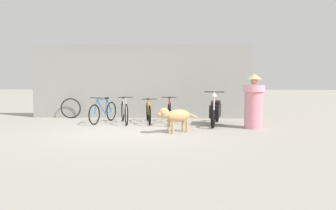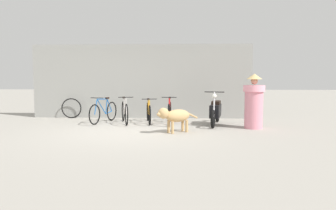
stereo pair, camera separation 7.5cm
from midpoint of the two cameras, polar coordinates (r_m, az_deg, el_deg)
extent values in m
plane|color=#9E998E|center=(8.83, -7.43, -4.70)|extent=(60.00, 60.00, 0.00)
cube|color=gray|center=(11.80, -4.92, 4.12)|extent=(7.83, 0.20, 2.62)
torus|color=black|center=(10.29, -12.91, -1.63)|extent=(0.22, 0.62, 0.64)
torus|color=black|center=(11.21, -10.03, -1.06)|extent=(0.22, 0.62, 0.64)
cylinder|color=#1959A5|center=(10.63, -11.76, -0.29)|extent=(0.18, 0.51, 0.53)
cylinder|color=#1959A5|center=(10.89, -10.93, -0.24)|extent=(0.07, 0.14, 0.48)
cylinder|color=#1959A5|center=(10.65, -11.63, 1.01)|extent=(0.20, 0.60, 0.06)
cylinder|color=#1959A5|center=(11.04, -10.53, -1.29)|extent=(0.14, 0.40, 0.08)
cylinder|color=#1959A5|center=(11.06, -10.42, -0.03)|extent=(0.12, 0.31, 0.44)
cylinder|color=#1959A5|center=(10.34, -12.70, -0.32)|extent=(0.08, 0.19, 0.47)
cube|color=black|center=(10.92, -10.81, 1.19)|extent=(0.12, 0.19, 0.05)
cylinder|color=black|center=(10.39, -12.50, 1.20)|extent=(0.45, 0.15, 0.02)
torus|color=black|center=(9.98, -7.47, -1.68)|extent=(0.22, 0.64, 0.66)
torus|color=black|center=(10.97, -8.07, -1.10)|extent=(0.22, 0.64, 0.66)
cylinder|color=beige|center=(10.34, -7.73, -0.26)|extent=(0.17, 0.49, 0.55)
cylinder|color=beige|center=(10.63, -7.90, -0.21)|extent=(0.06, 0.13, 0.50)
cylinder|color=beige|center=(10.37, -7.78, 1.13)|extent=(0.19, 0.56, 0.06)
cylinder|color=beige|center=(10.79, -7.97, -1.33)|extent=(0.13, 0.37, 0.08)
cylinder|color=beige|center=(10.81, -8.01, 0.00)|extent=(0.11, 0.30, 0.46)
cylinder|color=beige|center=(10.03, -7.54, -0.27)|extent=(0.08, 0.18, 0.49)
cube|color=black|center=(10.66, -7.95, 1.30)|extent=(0.12, 0.19, 0.05)
cylinder|color=black|center=(10.08, -7.61, 1.35)|extent=(0.45, 0.15, 0.02)
torus|color=black|center=(9.97, -3.44, -1.80)|extent=(0.15, 0.61, 0.61)
torus|color=black|center=(11.03, -3.80, -1.16)|extent=(0.15, 0.61, 0.61)
cylinder|color=orange|center=(10.36, -3.59, -0.44)|extent=(0.12, 0.52, 0.51)
cylinder|color=orange|center=(10.67, -3.70, -0.37)|extent=(0.05, 0.14, 0.46)
cylinder|color=orange|center=(10.40, -3.62, 0.84)|extent=(0.13, 0.61, 0.06)
cylinder|color=orange|center=(10.84, -3.74, -1.39)|extent=(0.09, 0.40, 0.07)
cylinder|color=orange|center=(10.87, -3.76, -0.16)|extent=(0.08, 0.32, 0.43)
cylinder|color=orange|center=(10.03, -3.47, -0.49)|extent=(0.06, 0.19, 0.45)
cube|color=black|center=(10.70, -3.72, 1.03)|extent=(0.10, 0.19, 0.05)
cylinder|color=black|center=(10.09, -3.51, 1.03)|extent=(0.46, 0.10, 0.02)
torus|color=black|center=(9.83, -0.07, -1.73)|extent=(0.06, 0.66, 0.66)
torus|color=black|center=(10.82, 0.12, -1.13)|extent=(0.06, 0.66, 0.66)
cylinder|color=red|center=(10.19, 0.01, -0.28)|extent=(0.03, 0.49, 0.55)
cylinder|color=red|center=(10.48, 0.06, -0.23)|extent=(0.03, 0.13, 0.50)
cylinder|color=red|center=(10.22, 0.02, 1.13)|extent=(0.03, 0.58, 0.06)
cylinder|color=red|center=(10.64, 0.09, -1.37)|extent=(0.03, 0.38, 0.08)
cylinder|color=red|center=(10.66, 0.10, -0.01)|extent=(0.03, 0.30, 0.46)
cylinder|color=red|center=(9.88, -0.06, -0.30)|extent=(0.03, 0.18, 0.49)
cube|color=black|center=(10.51, 0.07, 1.31)|extent=(0.07, 0.18, 0.05)
cylinder|color=black|center=(9.93, -0.04, 1.35)|extent=(0.46, 0.03, 0.02)
torus|color=black|center=(9.46, 7.62, -2.42)|extent=(0.19, 0.54, 0.54)
torus|color=black|center=(10.81, 8.37, -1.52)|extent=(0.19, 0.54, 0.54)
cube|color=black|center=(10.12, 8.03, -0.98)|extent=(0.45, 0.96, 0.38)
cube|color=black|center=(10.26, 8.14, 0.44)|extent=(0.35, 0.63, 0.10)
cylinder|color=silver|center=(9.67, 7.81, 0.51)|extent=(0.08, 0.16, 0.60)
cylinder|color=silver|center=(9.55, 7.69, -1.84)|extent=(0.08, 0.23, 0.20)
cylinder|color=black|center=(9.70, 7.86, 2.27)|extent=(0.57, 0.14, 0.03)
sphere|color=silver|center=(9.67, 7.83, 1.55)|extent=(0.16, 0.16, 0.14)
ellipsoid|color=tan|center=(8.66, 1.51, -1.87)|extent=(0.79, 0.71, 0.33)
cylinder|color=tan|center=(8.49, 0.60, -3.95)|extent=(0.10, 0.10, 0.32)
cylinder|color=tan|center=(8.64, -0.09, -3.79)|extent=(0.10, 0.10, 0.32)
cylinder|color=tan|center=(8.75, 3.08, -3.69)|extent=(0.10, 0.10, 0.32)
cylinder|color=tan|center=(8.90, 2.37, -3.54)|extent=(0.10, 0.10, 0.32)
sphere|color=tan|center=(8.39, -0.98, -1.45)|extent=(0.40, 0.40, 0.28)
ellipsoid|color=tan|center=(8.33, -1.68, -1.65)|extent=(0.19, 0.18, 0.11)
cylinder|color=tan|center=(8.96, 4.12, -1.87)|extent=(0.29, 0.23, 0.18)
cylinder|color=pink|center=(9.64, 14.47, -0.31)|extent=(0.71, 0.71, 1.23)
cylinder|color=#FFA0B2|center=(9.61, 14.54, 2.82)|extent=(0.83, 0.83, 0.18)
sphere|color=tan|center=(9.61, 14.56, 4.06)|extent=(0.27, 0.27, 0.20)
cone|color=tan|center=(9.61, 14.58, 4.84)|extent=(0.61, 0.61, 0.16)
torus|color=black|center=(12.17, -16.75, -0.55)|extent=(0.72, 0.07, 0.71)
camera|label=1|loc=(0.04, -90.22, -0.02)|focal=35.00mm
camera|label=2|loc=(0.04, 89.78, 0.02)|focal=35.00mm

